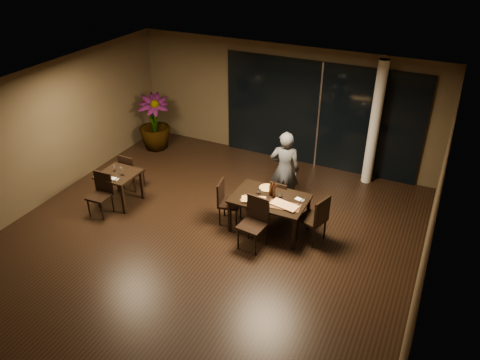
% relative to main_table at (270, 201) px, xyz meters
% --- Properties ---
extents(ground, '(8.00, 8.00, 0.00)m').
position_rel_main_table_xyz_m(ground, '(-1.00, -0.80, -0.68)').
color(ground, black).
rests_on(ground, ground).
extents(wall_back, '(8.00, 0.10, 3.00)m').
position_rel_main_table_xyz_m(wall_back, '(-1.00, 3.25, 0.82)').
color(wall_back, '#453924').
rests_on(wall_back, ground).
extents(wall_front, '(8.00, 0.10, 3.00)m').
position_rel_main_table_xyz_m(wall_front, '(-1.00, -4.85, 0.82)').
color(wall_front, '#453924').
rests_on(wall_front, ground).
extents(wall_left, '(0.10, 8.00, 3.00)m').
position_rel_main_table_xyz_m(wall_left, '(-5.05, -0.80, 0.82)').
color(wall_left, '#453924').
rests_on(wall_left, ground).
extents(wall_right, '(0.10, 8.00, 3.00)m').
position_rel_main_table_xyz_m(wall_right, '(3.05, -0.80, 0.82)').
color(wall_right, '#453924').
rests_on(wall_right, ground).
extents(ceiling, '(8.00, 8.00, 0.04)m').
position_rel_main_table_xyz_m(ceiling, '(-1.00, -0.80, 2.34)').
color(ceiling, white).
rests_on(ceiling, wall_back).
extents(window_panel, '(5.00, 0.06, 2.70)m').
position_rel_main_table_xyz_m(window_panel, '(0.00, 3.16, 0.67)').
color(window_panel, black).
rests_on(window_panel, ground).
extents(column, '(0.24, 0.24, 3.00)m').
position_rel_main_table_xyz_m(column, '(1.40, 2.85, 0.82)').
color(column, white).
rests_on(column, ground).
extents(main_table, '(1.50, 1.00, 0.75)m').
position_rel_main_table_xyz_m(main_table, '(0.00, 0.00, 0.00)').
color(main_table, black).
rests_on(main_table, ground).
extents(side_table, '(0.80, 0.80, 0.75)m').
position_rel_main_table_xyz_m(side_table, '(-3.40, -0.50, -0.05)').
color(side_table, black).
rests_on(side_table, ground).
extents(chair_main_far, '(0.42, 0.42, 0.84)m').
position_rel_main_table_xyz_m(chair_main_far, '(0.01, 0.56, -0.21)').
color(chair_main_far, black).
rests_on(chair_main_far, ground).
extents(chair_main_near, '(0.53, 0.53, 1.04)m').
position_rel_main_table_xyz_m(chair_main_near, '(-0.06, -0.62, -0.10)').
color(chair_main_near, black).
rests_on(chair_main_near, ground).
extents(chair_main_left, '(0.52, 0.52, 0.95)m').
position_rel_main_table_xyz_m(chair_main_left, '(-0.92, -0.14, -0.14)').
color(chair_main_left, black).
rests_on(chair_main_left, ground).
extents(chair_main_right, '(0.60, 0.60, 1.03)m').
position_rel_main_table_xyz_m(chair_main_right, '(0.98, -0.01, -0.10)').
color(chair_main_right, black).
rests_on(chair_main_right, ground).
extents(chair_side_far, '(0.44, 0.44, 0.91)m').
position_rel_main_table_xyz_m(chair_side_far, '(-3.54, 0.07, -0.17)').
color(chair_side_far, black).
rests_on(chair_side_far, ground).
extents(chair_side_near, '(0.46, 0.46, 0.94)m').
position_rel_main_table_xyz_m(chair_side_near, '(-3.50, -0.99, -0.15)').
color(chair_side_near, black).
rests_on(chair_side_near, ground).
extents(diner, '(0.68, 0.54, 1.78)m').
position_rel_main_table_xyz_m(diner, '(-0.06, 0.98, 0.21)').
color(diner, '#313336').
rests_on(diner, ground).
extents(potted_plant, '(1.16, 1.16, 1.52)m').
position_rel_main_table_xyz_m(potted_plant, '(-4.31, 2.20, 0.09)').
color(potted_plant, '#224818').
rests_on(potted_plant, ground).
extents(pizza_board_left, '(0.52, 0.26, 0.01)m').
position_rel_main_table_xyz_m(pizza_board_left, '(-0.25, -0.24, 0.08)').
color(pizza_board_left, '#492C17').
rests_on(pizza_board_left, main_table).
extents(pizza_board_right, '(0.65, 0.38, 0.01)m').
position_rel_main_table_xyz_m(pizza_board_right, '(0.37, -0.17, 0.08)').
color(pizza_board_right, '#462916').
rests_on(pizza_board_right, main_table).
extents(oblong_pizza_left, '(0.51, 0.37, 0.02)m').
position_rel_main_table_xyz_m(oblong_pizza_left, '(-0.25, -0.24, 0.10)').
color(oblong_pizza_left, maroon).
rests_on(oblong_pizza_left, pizza_board_left).
extents(oblong_pizza_right, '(0.56, 0.34, 0.02)m').
position_rel_main_table_xyz_m(oblong_pizza_right, '(0.37, -0.17, 0.10)').
color(oblong_pizza_right, maroon).
rests_on(oblong_pizza_right, pizza_board_right).
extents(round_pizza, '(0.32, 0.32, 0.01)m').
position_rel_main_table_xyz_m(round_pizza, '(-0.19, 0.32, 0.08)').
color(round_pizza, '#A61912').
rests_on(round_pizza, main_table).
extents(bottle_a, '(0.07, 0.07, 0.32)m').
position_rel_main_table_xyz_m(bottle_a, '(-0.02, 0.08, 0.23)').
color(bottle_a, black).
rests_on(bottle_a, main_table).
extents(bottle_b, '(0.06, 0.06, 0.26)m').
position_rel_main_table_xyz_m(bottle_b, '(0.07, 0.04, 0.21)').
color(bottle_b, black).
rests_on(bottle_b, main_table).
extents(bottle_c, '(0.07, 0.07, 0.33)m').
position_rel_main_table_xyz_m(bottle_c, '(0.03, 0.10, 0.24)').
color(bottle_c, black).
rests_on(bottle_c, main_table).
extents(tumbler_left, '(0.08, 0.08, 0.10)m').
position_rel_main_table_xyz_m(tumbler_left, '(-0.26, 0.05, 0.12)').
color(tumbler_left, white).
rests_on(tumbler_left, main_table).
extents(tumbler_right, '(0.07, 0.07, 0.08)m').
position_rel_main_table_xyz_m(tumbler_right, '(0.19, 0.11, 0.12)').
color(tumbler_right, white).
rests_on(tumbler_right, main_table).
extents(napkin_near, '(0.19, 0.12, 0.01)m').
position_rel_main_table_xyz_m(napkin_near, '(0.55, -0.08, 0.08)').
color(napkin_near, white).
rests_on(napkin_near, main_table).
extents(napkin_far, '(0.20, 0.14, 0.01)m').
position_rel_main_table_xyz_m(napkin_far, '(0.56, 0.18, 0.08)').
color(napkin_far, white).
rests_on(napkin_far, main_table).
extents(wine_glass_a, '(0.07, 0.07, 0.16)m').
position_rel_main_table_xyz_m(wine_glass_a, '(-3.53, -0.45, 0.15)').
color(wine_glass_a, white).
rests_on(wine_glass_a, side_table).
extents(wine_glass_b, '(0.09, 0.09, 0.20)m').
position_rel_main_table_xyz_m(wine_glass_b, '(-3.27, -0.53, 0.17)').
color(wine_glass_b, white).
rests_on(wine_glass_b, side_table).
extents(side_napkin, '(0.19, 0.12, 0.01)m').
position_rel_main_table_xyz_m(side_napkin, '(-3.31, -0.74, 0.08)').
color(side_napkin, white).
rests_on(side_napkin, side_table).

